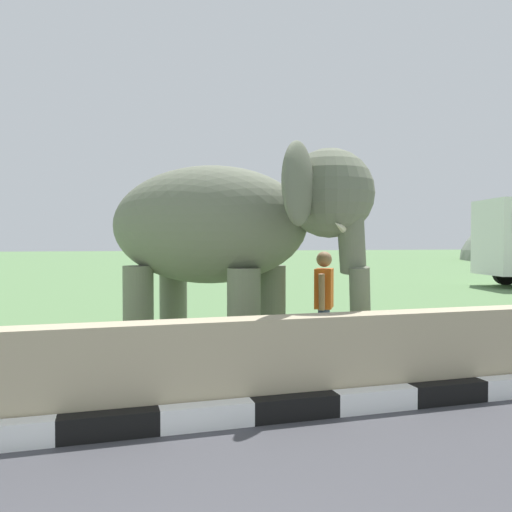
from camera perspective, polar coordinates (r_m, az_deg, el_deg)
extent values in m
cube|color=white|center=(5.16, -26.55, -17.50)|extent=(0.90, 0.20, 0.24)
cube|color=black|center=(5.08, -16.00, -17.69)|extent=(0.90, 0.20, 0.24)
cube|color=white|center=(5.16, -5.48, -17.32)|extent=(0.90, 0.20, 0.24)
cube|color=black|center=(5.39, 4.36, -16.48)|extent=(0.90, 0.20, 0.24)
cube|color=white|center=(5.76, 13.08, -15.33)|extent=(0.90, 0.20, 0.24)
cube|color=black|center=(6.24, 20.52, -14.08)|extent=(0.90, 0.20, 0.24)
cube|color=tan|center=(5.60, 4.24, -11.77)|extent=(28.00, 0.36, 1.00)
cylinder|color=#696F5B|center=(7.59, 1.64, -6.53)|extent=(0.44, 0.44, 1.45)
cylinder|color=#696F5B|center=(6.78, -1.36, -7.50)|extent=(0.44, 0.44, 1.45)
cylinder|color=#696F5B|center=(8.39, -9.16, -5.78)|extent=(0.44, 0.44, 1.45)
cylinder|color=#696F5B|center=(7.67, -12.93, -6.49)|extent=(0.44, 0.44, 1.45)
ellipsoid|color=#696F5B|center=(7.50, -5.71, 3.47)|extent=(3.39, 3.24, 1.70)
sphere|color=#696F5B|center=(6.77, 8.16, 6.92)|extent=(1.16, 1.16, 1.16)
ellipsoid|color=#D84C8C|center=(6.71, 10.56, 8.24)|extent=(0.69, 0.72, 0.44)
ellipsoid|color=#696F5B|center=(7.56, 8.79, 6.73)|extent=(0.77, 0.84, 1.00)
ellipsoid|color=#696F5B|center=(6.09, 4.73, 8.02)|extent=(0.77, 0.84, 1.00)
cylinder|color=#696F5B|center=(6.67, 10.53, 2.26)|extent=(0.62, 0.64, 1.00)
cylinder|color=#696F5B|center=(6.68, 11.47, -4.62)|extent=(0.43, 0.44, 0.83)
cone|color=beige|center=(6.95, 10.64, 3.05)|extent=(0.48, 0.52, 0.22)
cone|color=beige|center=(6.41, 9.42, 3.19)|extent=(0.48, 0.52, 0.22)
cylinder|color=navy|center=(7.83, 7.64, -8.62)|extent=(0.15, 0.15, 0.82)
cylinder|color=navy|center=(7.63, 7.45, -8.89)|extent=(0.15, 0.15, 0.82)
cube|color=#D85919|center=(7.64, 7.56, -3.58)|extent=(0.41, 0.47, 0.58)
cylinder|color=#9E7251|center=(7.90, 7.79, -3.62)|extent=(0.14, 0.15, 0.52)
cylinder|color=#9E7251|center=(7.38, 7.31, -3.98)|extent=(0.15, 0.17, 0.53)
sphere|color=#9E7251|center=(7.61, 7.57, -0.35)|extent=(0.23, 0.23, 0.23)
cylinder|color=black|center=(24.10, 25.93, -1.71)|extent=(1.04, 0.50, 1.00)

